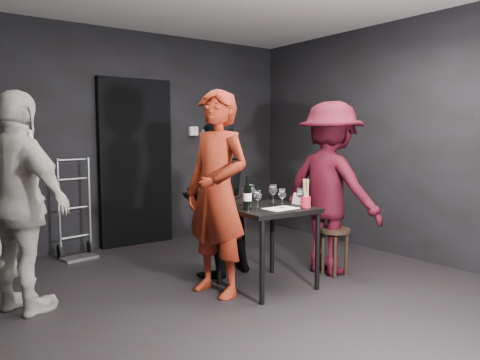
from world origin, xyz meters
TOP-DOWN VIEW (x-y plane):
  - floor at (0.00, 0.00)m, footprint 4.50×5.00m
  - wall_back at (0.00, 2.50)m, footprint 4.50×0.04m
  - wall_right at (2.25, 0.00)m, footprint 0.04×5.00m
  - doorway at (0.00, 2.44)m, footprint 0.95×0.10m
  - wallbox_upper at (0.85, 2.45)m, footprint 0.12×0.06m
  - wallbox_lower at (1.05, 2.45)m, footprint 0.10×0.06m
  - hand_truck at (-0.83, 2.21)m, footprint 0.38×0.33m
  - tasting_table at (0.28, 0.14)m, footprint 0.72×0.72m
  - stool at (1.07, 0.04)m, footprint 0.30×0.30m
  - server_red at (-0.19, 0.26)m, footprint 0.69×0.88m
  - woman_black at (0.11, 0.75)m, footprint 0.84×0.54m
  - man_maroon at (1.09, 0.13)m, footprint 0.77×1.36m
  - bystander_cream at (-1.67, 0.79)m, footprint 1.04×1.33m
  - tasting_mat at (0.31, -0.02)m, footprint 0.30×0.21m
  - wine_glass_a at (0.11, 0.07)m, footprint 0.09×0.09m
  - wine_glass_b at (0.09, 0.20)m, footprint 0.10×0.10m
  - wine_glass_c at (0.18, 0.27)m, footprint 0.09×0.09m
  - wine_glass_d at (0.34, 0.01)m, footprint 0.09×0.09m
  - wine_glass_e at (0.49, -0.07)m, footprint 0.08×0.08m
  - wine_glass_f at (0.38, 0.18)m, footprint 0.11×0.11m
  - wine_bottle at (0.03, 0.10)m, footprint 0.07×0.07m
  - breadstick_cup at (0.54, -0.09)m, footprint 0.09×0.09m
  - reserved_card at (0.59, 0.06)m, footprint 0.11×0.15m

SIDE VIEW (x-z plane):
  - floor at x=0.00m, z-range -0.01..0.01m
  - hand_truck at x=-0.83m, z-range -0.36..0.78m
  - stool at x=1.07m, z-range 0.12..0.59m
  - tasting_table at x=0.28m, z-range 0.28..1.03m
  - tasting_mat at x=0.31m, z-range 0.75..0.75m
  - reserved_card at x=0.59m, z-range 0.75..0.86m
  - woman_black at x=0.11m, z-range 0.00..1.62m
  - wine_glass_a at x=0.11m, z-range 0.75..0.93m
  - wine_glass_d at x=0.34m, z-range 0.75..0.94m
  - wine_glass_e at x=0.49m, z-range 0.75..0.94m
  - wine_glass_b at x=0.09m, z-range 0.75..0.96m
  - wine_glass_f at x=0.38m, z-range 0.75..0.97m
  - wine_glass_c at x=0.18m, z-range 0.75..0.97m
  - wine_bottle at x=0.03m, z-range 0.72..1.01m
  - breadstick_cup at x=0.54m, z-range 0.74..1.01m
  - man_maroon at x=1.09m, z-range 0.00..2.00m
  - bystander_cream at x=-1.67m, z-range 0.00..2.04m
  - doorway at x=0.00m, z-range 0.00..2.10m
  - server_red at x=-0.19m, z-range 0.00..2.15m
  - wall_back at x=0.00m, z-range 0.00..2.70m
  - wall_right at x=2.25m, z-range 0.00..2.70m
  - wallbox_lower at x=1.05m, z-range 1.33..1.47m
  - wallbox_upper at x=0.85m, z-range 1.39..1.51m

